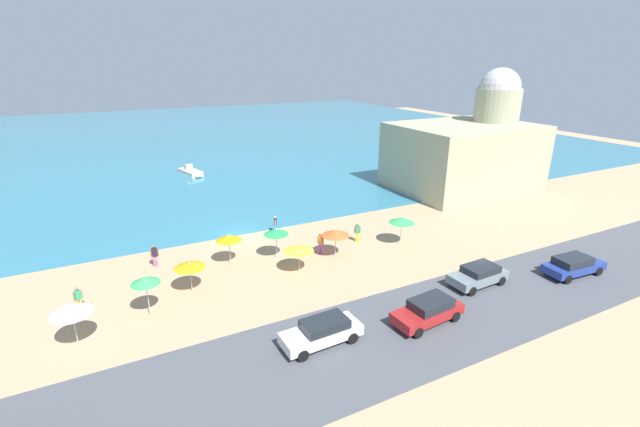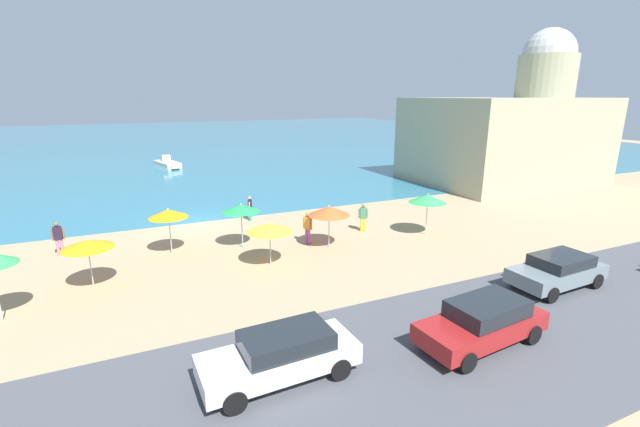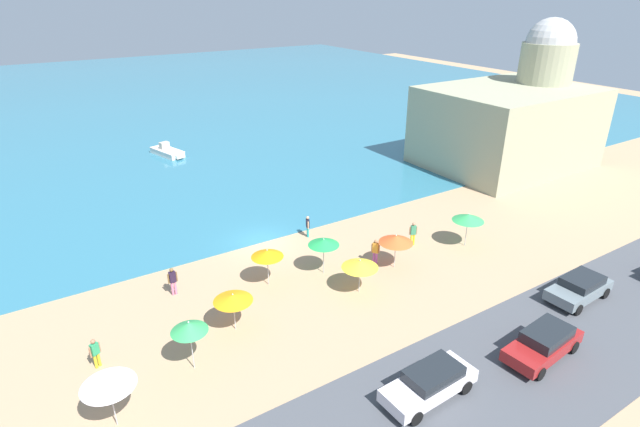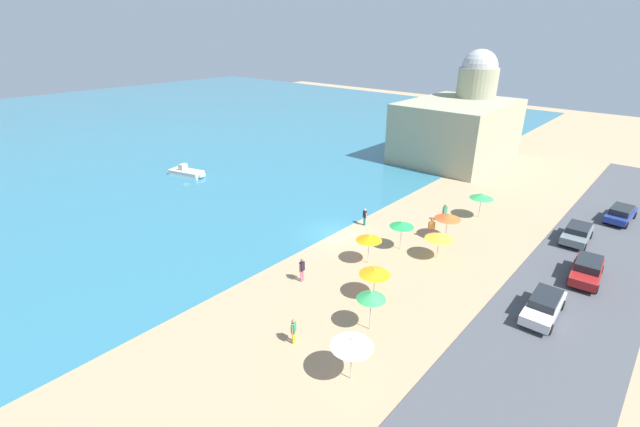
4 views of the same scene
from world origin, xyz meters
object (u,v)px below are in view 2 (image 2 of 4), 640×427
beach_umbrella_4 (87,244)px  bather_3 (308,226)px  beach_umbrella_5 (329,211)px  bather_4 (363,216)px  parked_car_1 (281,354)px  beach_umbrella_1 (428,199)px  beach_umbrella_0 (168,214)px  bather_1 (58,237)px  skiff_nearshore (168,164)px  beach_umbrella_6 (241,208)px  beach_umbrella_2 (270,227)px  harbor_fortress (511,132)px  bather_0 (250,207)px  parked_car_0 (557,270)px  parked_car_3 (483,322)px

beach_umbrella_4 → bather_3: 10.52m
beach_umbrella_5 → bather_4: bearing=28.7°
beach_umbrella_5 → parked_car_1: size_ratio=0.51×
beach_umbrella_1 → beach_umbrella_0: bearing=168.3°
bather_1 → skiff_nearshore: (7.63, 26.47, -0.57)m
beach_umbrella_4 → beach_umbrella_6: 7.36m
beach_umbrella_2 → beach_umbrella_4: beach_umbrella_4 is taller
beach_umbrella_0 → bather_1: size_ratio=1.35×
beach_umbrella_1 → bather_1: size_ratio=1.38×
harbor_fortress → beach_umbrella_0: bearing=-166.4°
beach_umbrella_6 → harbor_fortress: bearing=16.5°
beach_umbrella_5 → bather_0: beach_umbrella_5 is taller
bather_0 → bather_4: 7.43m
bather_3 → parked_car_0: size_ratio=0.42×
beach_umbrella_5 → parked_car_3: beach_umbrella_5 is taller
beach_umbrella_2 → beach_umbrella_4: size_ratio=0.99×
beach_umbrella_0 → beach_umbrella_5: size_ratio=1.03×
parked_car_3 → skiff_nearshore: (-5.77, 41.37, -0.41)m
beach_umbrella_5 → parked_car_0: (6.53, -8.47, -1.21)m
beach_umbrella_2 → beach_umbrella_5: size_ratio=0.94×
parked_car_0 → harbor_fortress: size_ratio=0.27×
bather_1 → parked_car_3: (13.40, -14.90, -0.16)m
beach_umbrella_1 → skiff_nearshore: beach_umbrella_1 is taller
beach_umbrella_5 → bather_1: bearing=160.9°
beach_umbrella_4 → bather_1: 5.27m
beach_umbrella_2 → harbor_fortress: bearing=22.3°
bather_4 → bather_1: bearing=170.0°
bather_4 → skiff_nearshore: 30.44m
bather_1 → beach_umbrella_6: bearing=-16.8°
beach_umbrella_1 → bather_4: 3.84m
beach_umbrella_1 → parked_car_0: beach_umbrella_1 is taller
bather_1 → skiff_nearshore: bather_1 is taller
bather_3 → beach_umbrella_4: bearing=-172.4°
beach_umbrella_1 → bather_1: 19.62m
bather_3 → bather_4: bather_3 is taller
bather_4 → skiff_nearshore: bearing=105.8°
beach_umbrella_0 → parked_car_0: 18.05m
parked_car_0 → parked_car_3: parked_car_3 is taller
beach_umbrella_1 → skiff_nearshore: (-11.35, 31.31, -1.72)m
beach_umbrella_0 → beach_umbrella_1: size_ratio=0.98×
beach_umbrella_2 → parked_car_0: (10.13, -7.39, -1.08)m
beach_umbrella_1 → beach_umbrella_2: bearing=-175.8°
bather_3 → skiff_nearshore: bather_3 is taller
beach_umbrella_4 → beach_umbrella_5: 11.22m
bather_4 → parked_car_1: size_ratio=0.38×
bather_1 → parked_car_3: bather_1 is taller
parked_car_3 → skiff_nearshore: 41.77m
bather_4 → parked_car_3: bather_4 is taller
beach_umbrella_6 → skiff_nearshore: size_ratio=0.50×
beach_umbrella_1 → beach_umbrella_6: size_ratio=1.02×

